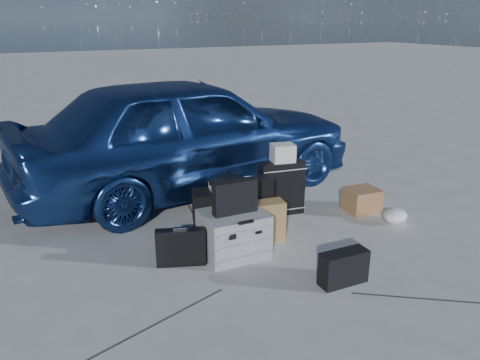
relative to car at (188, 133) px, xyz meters
name	(u,v)px	position (x,y,z in m)	size (l,w,h in m)	color
ground	(277,259)	(0.03, -2.12, -0.73)	(60.00, 60.00, 0.00)	#BBBAB5
car	(188,133)	(0.00, 0.00, 0.00)	(1.72, 4.28, 1.46)	#234892
pelican_case	(234,234)	(-0.28, -1.84, -0.52)	(0.57, 0.47, 0.41)	gray
laptop_bag	(235,197)	(-0.26, -1.85, -0.16)	(0.41, 0.10, 0.30)	black
briefcase	(181,247)	(-0.78, -1.81, -0.56)	(0.44, 0.10, 0.34)	black
suitcase_left	(249,206)	(0.06, -1.50, -0.43)	(0.45, 0.16, 0.59)	black
suitcase_right	(281,188)	(0.61, -1.21, -0.43)	(0.50, 0.18, 0.60)	black
white_carton	(283,153)	(0.63, -1.20, -0.03)	(0.24, 0.19, 0.19)	beige
duffel_bag	(227,206)	(-0.02, -1.16, -0.55)	(0.72, 0.31, 0.36)	black
flat_box_white	(228,187)	(-0.01, -1.15, -0.34)	(0.37, 0.28, 0.06)	beige
flat_box_black	(226,181)	(-0.02, -1.13, -0.27)	(0.30, 0.21, 0.06)	black
kraft_bag	(268,221)	(0.16, -1.73, -0.53)	(0.30, 0.18, 0.40)	olive
cardboard_box	(362,200)	(1.47, -1.57, -0.60)	(0.35, 0.31, 0.26)	#976842
plastic_bag	(395,216)	(1.58, -1.99, -0.65)	(0.28, 0.24, 0.16)	white
messenger_bag	(344,268)	(0.31, -2.70, -0.59)	(0.41, 0.15, 0.29)	black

